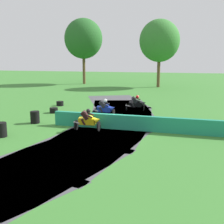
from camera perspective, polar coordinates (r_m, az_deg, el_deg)
The scene contains 12 objects.
ground_plane at distance 17.70m, azimuth -0.50°, elevation -3.28°, with size 120.00×120.00×0.00m, color #38752D.
track_asphalt at distance 18.03m, azimuth -3.81°, elevation -3.02°, with size 9.68×30.31×0.01m.
safety_barrier at distance 16.92m, azimuth 17.44°, elevation -2.92°, with size 0.30×18.07×0.90m, color #1E8466.
motorcycle_lead_yellow at distance 17.04m, azimuth -4.76°, elevation -1.63°, with size 1.68×0.74×1.43m.
motorcycle_chase_blue at distance 20.78m, azimuth -1.43°, elevation 0.73°, with size 1.68×0.75×1.43m.
motorcycle_trailing_black at distance 23.11m, azimuth 4.84°, elevation 1.70°, with size 1.72×1.05×1.42m.
tire_stack_mid_a at distance 16.96m, azimuth -21.16°, elevation -3.30°, with size 0.62×0.62×0.80m.
tire_stack_mid_b at distance 19.68m, azimuth -15.04°, elevation -1.00°, with size 0.60×0.60×0.80m.
tire_stack_far at distance 22.91m, azimuth -11.48°, elevation 0.34°, with size 0.64×0.64×0.40m.
tire_stack_extra_a at distance 26.04m, azimuth -10.29°, elevation 1.67°, with size 0.63×0.63×0.40m.
tree_far_left at distance 41.33m, azimuth 9.41°, elevation 13.77°, with size 5.55×5.55×9.33m.
tree_far_right at distance 45.81m, azimuth -5.69°, elevation 14.27°, with size 5.83×5.83×10.02m.
Camera 1 is at (4.09, -16.65, 4.41)m, focal length 46.07 mm.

